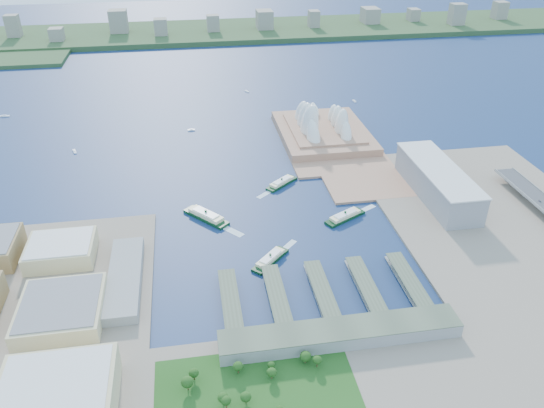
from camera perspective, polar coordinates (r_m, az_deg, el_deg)
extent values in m
plane|color=#0D2240|center=(553.02, 2.01, -4.94)|extent=(3000.00, 3000.00, 0.00)
cube|color=gray|center=(489.59, -26.28, -14.17)|extent=(220.00, 390.00, 3.00)
cube|color=gray|center=(604.39, 26.04, -4.89)|extent=(240.00, 500.00, 3.00)
cube|color=#A5755A|center=(795.56, 6.03, 6.73)|extent=(135.00, 220.00, 3.00)
cube|color=#2D4926|center=(1457.95, -5.81, 17.98)|extent=(2200.00, 260.00, 12.00)
cube|color=gray|center=(666.34, 17.37, 2.27)|extent=(45.00, 155.00, 35.00)
cube|color=gray|center=(449.93, 7.38, -13.69)|extent=(200.00, 28.00, 12.00)
imported|color=slate|center=(680.06, 26.84, 0.30)|extent=(1.72, 4.24, 1.23)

